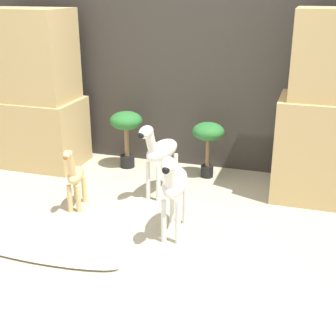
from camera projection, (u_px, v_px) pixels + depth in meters
name	position (u px, v px, depth m)	size (l,w,h in m)	color
ground_plane	(114.00, 247.00, 3.18)	(14.00, 14.00, 0.00)	#B2A88E
wall_back	(185.00, 51.00, 4.32)	(6.40, 0.08, 2.20)	#38332D
rock_pillar_left	(32.00, 94.00, 4.45)	(0.89, 0.58, 1.48)	tan
zebra_right	(174.00, 184.00, 3.20)	(0.21, 0.56, 0.66)	silver
zebra_left	(160.00, 151.00, 3.84)	(0.25, 0.56, 0.66)	silver
giraffe_figurine	(75.00, 177.00, 3.64)	(0.17, 0.38, 0.54)	tan
potted_palm_front	(126.00, 126.00, 4.44)	(0.31, 0.31, 0.55)	black
potted_palm_back	(208.00, 136.00, 4.21)	(0.29, 0.29, 0.52)	black
surfboard	(40.00, 254.00, 3.06)	(1.11, 0.21, 0.08)	silver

